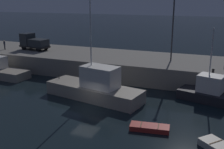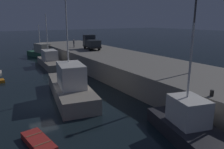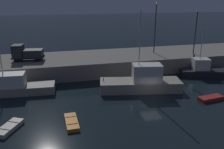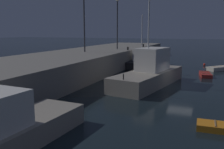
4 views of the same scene
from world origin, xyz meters
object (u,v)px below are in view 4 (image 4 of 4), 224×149
object	(u,v)px
fishing_trawler_red	(150,73)
lamp_post_east	(117,20)
lamp_post_west	(84,14)
fishing_boat_blue	(145,61)
bollard_central	(128,48)
mooring_buoy_near	(204,65)
dinghy_red_small	(205,75)
dinghy_orange_near	(219,68)
bollard_west	(143,45)

from	to	relation	value
fishing_trawler_red	lamp_post_east	distance (m)	17.14
lamp_post_east	lamp_post_west	bearing A→B (deg)	161.38
fishing_boat_blue	bollard_central	xyz separation A→B (m)	(-0.89, 2.66, 1.99)
lamp_post_west	lamp_post_east	size ratio (longest dim) A/B	1.15
mooring_buoy_near	lamp_post_west	distance (m)	21.08
mooring_buoy_near	fishing_boat_blue	bearing A→B (deg)	118.84
fishing_trawler_red	dinghy_red_small	distance (m)	9.36
dinghy_orange_near	dinghy_red_small	world-z (taller)	dinghy_orange_near
dinghy_orange_near	bollard_central	world-z (taller)	bollard_central
fishing_boat_blue	lamp_post_west	world-z (taller)	lamp_post_west
fishing_boat_blue	dinghy_red_small	distance (m)	10.66
lamp_post_west	bollard_west	size ratio (longest dim) A/B	17.12
fishing_trawler_red	bollard_central	distance (m)	13.90
dinghy_orange_near	mooring_buoy_near	bearing A→B (deg)	27.51
fishing_trawler_red	mooring_buoy_near	world-z (taller)	fishing_trawler_red
dinghy_orange_near	mooring_buoy_near	world-z (taller)	dinghy_orange_near
mooring_buoy_near	fishing_trawler_red	bearing A→B (deg)	164.72
lamp_post_west	bollard_central	world-z (taller)	lamp_post_west
mooring_buoy_near	lamp_post_east	world-z (taller)	lamp_post_east
fishing_trawler_red	bollard_west	world-z (taller)	fishing_trawler_red
fishing_boat_blue	lamp_post_east	xyz separation A→B (m)	(0.37, 4.92, 6.44)
fishing_trawler_red	mooring_buoy_near	size ratio (longest dim) A/B	30.77
dinghy_red_small	lamp_post_west	world-z (taller)	lamp_post_west
fishing_trawler_red	fishing_boat_blue	size ratio (longest dim) A/B	1.22
bollard_west	bollard_central	bearing A→B (deg)	178.11
bollard_central	mooring_buoy_near	bearing A→B (deg)	-63.43
dinghy_orange_near	bollard_central	size ratio (longest dim) A/B	8.63
lamp_post_east	bollard_west	bearing A→B (deg)	-19.53
lamp_post_east	bollard_central	world-z (taller)	lamp_post_east
fishing_trawler_red	dinghy_orange_near	bearing A→B (deg)	-27.24
bollard_west	bollard_central	size ratio (longest dim) A/B	1.16
lamp_post_west	lamp_post_east	bearing A→B (deg)	-18.62
fishing_boat_blue	dinghy_red_small	bearing A→B (deg)	-121.03
fishing_trawler_red	bollard_west	bearing A→B (deg)	16.62
lamp_post_west	bollard_central	xyz separation A→B (m)	(5.73, -4.62, -5.08)
lamp_post_west	fishing_boat_blue	bearing A→B (deg)	-47.70
dinghy_orange_near	fishing_boat_blue	bearing A→B (deg)	93.16
fishing_trawler_red	mooring_buoy_near	xyz separation A→B (m)	(17.87, -4.88, -1.10)
dinghy_red_small	lamp_post_west	xyz separation A→B (m)	(-1.14, 16.39, 7.76)
mooring_buoy_near	lamp_post_east	bearing A→B (deg)	107.97
lamp_post_east	bollard_west	distance (m)	8.79
fishing_trawler_red	dinghy_orange_near	world-z (taller)	fishing_trawler_red
fishing_boat_blue	bollard_west	world-z (taller)	fishing_boat_blue
fishing_trawler_red	fishing_boat_blue	world-z (taller)	fishing_trawler_red
fishing_trawler_red	lamp_post_west	size ratio (longest dim) A/B	1.29
dinghy_red_small	lamp_post_east	world-z (taller)	lamp_post_east
lamp_post_west	fishing_trawler_red	bearing A→B (deg)	-120.41
fishing_boat_blue	mooring_buoy_near	distance (m)	9.92
fishing_boat_blue	lamp_post_east	distance (m)	8.11
fishing_trawler_red	dinghy_red_small	size ratio (longest dim) A/B	3.39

